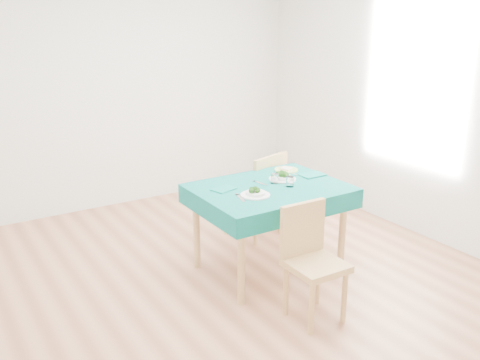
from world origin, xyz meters
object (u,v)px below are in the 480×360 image
side_plate (286,170)px  chair_near (316,259)px  table (269,229)px  chair_far (253,178)px  bowl_near (255,191)px  bowl_far (282,176)px

side_plate → chair_near: bearing=-116.8°
table → chair_far: 0.81m
bowl_near → side_plate: size_ratio=1.09×
chair_far → bowl_near: bearing=40.9°
table → chair_near: bearing=-101.5°
table → bowl_near: (-0.23, -0.13, 0.41)m
chair_far → bowl_near: 1.03m
bowl_near → bowl_far: bearing=27.4°
table → chair_near: chair_near is taller
table → chair_near: 0.84m
chair_far → bowl_far: (-0.11, -0.62, 0.21)m
bowl_far → side_plate: 0.29m
side_plate → table: bearing=-142.9°
chair_near → bowl_far: size_ratio=4.02×
bowl_near → bowl_far: (0.43, 0.22, -0.00)m
chair_far → chair_near: bearing=56.2°
chair_near → bowl_far: bearing=68.7°
side_plate → bowl_near: bearing=-145.6°
chair_far → bowl_far: 0.67m
table → bowl_near: bowl_near is taller
side_plate → bowl_far: bearing=-133.7°
table → bowl_near: size_ratio=5.18×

